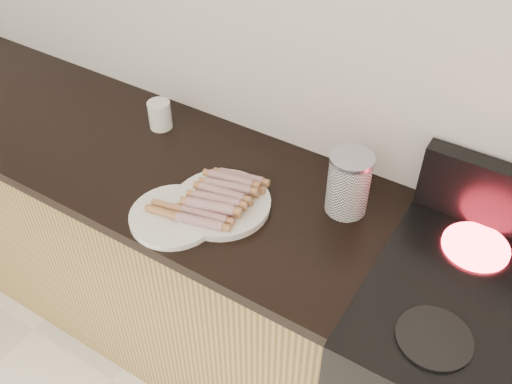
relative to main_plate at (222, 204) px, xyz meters
The scene contains 11 objects.
wall_back 0.55m from the main_plate, 79.04° to the left, with size 4.00×0.04×2.60m, color silver.
cabinet_base 0.79m from the main_plate, behind, with size 2.20×0.59×0.86m, color tan.
counter_slab 0.63m from the main_plate, behind, with size 2.20×0.62×0.04m, color black.
burner_near_left 0.69m from the main_plate, ahead, with size 0.18×0.18×0.01m, color black.
burner_far_left 0.72m from the main_plate, 17.96° to the left, with size 0.18×0.18×0.01m, color #FF1E2D.
main_plate is the anchor object (origin of this frame).
side_plate 0.14m from the main_plate, 128.04° to the right, with size 0.26×0.26×0.02m, color white.
hotdog_pile 0.03m from the main_plate, ahead, with size 0.14×0.28×0.05m.
plain_sausages 0.15m from the main_plate, 128.04° to the right, with size 0.14×0.08×0.02m.
canister 0.37m from the main_plate, 30.97° to the left, with size 0.13×0.13×0.19m.
mug 0.47m from the main_plate, 151.37° to the left, with size 0.08×0.08×0.10m, color silver.
Camera 1 is at (0.66, 0.64, 2.06)m, focal length 40.00 mm.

